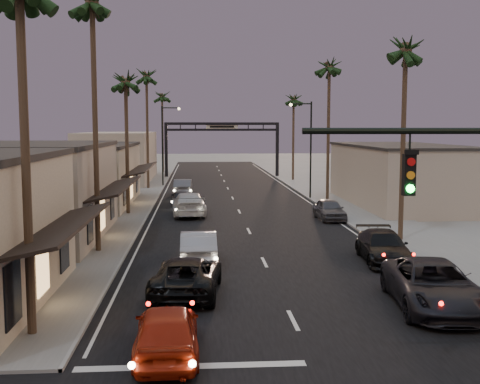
{
  "coord_description": "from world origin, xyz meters",
  "views": [
    {
      "loc": [
        -3.27,
        -10.07,
        6.7
      ],
      "look_at": [
        -0.54,
        28.43,
        2.5
      ],
      "focal_mm": 45.0,
      "sensor_mm": 36.0,
      "label": 1
    }
  ],
  "objects": [
    {
      "name": "curbside_near",
      "position": [
        5.39,
        11.02,
        0.87
      ],
      "size": [
        3.57,
        6.57,
        1.75
      ],
      "primitive_type": "imported",
      "rotation": [
        0.0,
        0.0,
        -0.11
      ],
      "color": "black",
      "rests_on": "ground"
    },
    {
      "name": "streetlight_right",
      "position": [
        6.92,
        45.0,
        5.33
      ],
      "size": [
        2.13,
        0.3,
        9.0
      ],
      "color": "black",
      "rests_on": "ground"
    },
    {
      "name": "oncoming_pickup",
      "position": [
        -3.72,
        13.58,
        0.76
      ],
      "size": [
        3.07,
        5.72,
        1.53
      ],
      "primitive_type": "imported",
      "rotation": [
        0.0,
        0.0,
        3.04
      ],
      "color": "black",
      "rests_on": "ground"
    },
    {
      "name": "palm_rc",
      "position": [
        8.6,
        64.0,
        10.47
      ],
      "size": [
        3.2,
        3.2,
        12.2
      ],
      "color": "#38281C",
      "rests_on": "ground"
    },
    {
      "name": "streetlight_left",
      "position": [
        -6.92,
        58.0,
        5.33
      ],
      "size": [
        2.13,
        0.3,
        9.0
      ],
      "color": "black",
      "rests_on": "ground"
    },
    {
      "name": "palm_ld",
      "position": [
        -8.6,
        55.0,
        12.42
      ],
      "size": [
        3.2,
        3.2,
        14.2
      ],
      "color": "#38281C",
      "rests_on": "ground"
    },
    {
      "name": "oncoming_grey_far",
      "position": [
        -4.71,
        48.72,
        0.8
      ],
      "size": [
        1.77,
        4.88,
        1.6
      ],
      "primitive_type": "imported",
      "rotation": [
        0.0,
        0.0,
        3.13
      ],
      "color": "#505155",
      "rests_on": "ground"
    },
    {
      "name": "palm_rb",
      "position": [
        8.6,
        44.0,
        12.42
      ],
      "size": [
        3.2,
        3.2,
        14.2
      ],
      "color": "#38281C",
      "rests_on": "ground"
    },
    {
      "name": "sidewalk_right",
      "position": [
        9.5,
        52.0,
        0.06
      ],
      "size": [
        5.0,
        92.0,
        0.12
      ],
      "primitive_type": "cube",
      "color": "slate",
      "rests_on": "ground"
    },
    {
      "name": "curbside_black",
      "position": [
        5.91,
        18.69,
        0.77
      ],
      "size": [
        2.57,
        5.44,
        1.53
      ],
      "primitive_type": "imported",
      "rotation": [
        0.0,
        0.0,
        -0.08
      ],
      "color": "black",
      "rests_on": "ground"
    },
    {
      "name": "storefront_dist",
      "position": [
        -13.0,
        65.0,
        3.0
      ],
      "size": [
        8.0,
        20.0,
        6.0
      ],
      "primitive_type": "cube",
      "color": "gray",
      "rests_on": "ground"
    },
    {
      "name": "palm_lc",
      "position": [
        -8.6,
        36.0,
        10.47
      ],
      "size": [
        3.2,
        3.2,
        12.2
      ],
      "color": "#38281C",
      "rests_on": "ground"
    },
    {
      "name": "storefront_far",
      "position": [
        -13.0,
        42.0,
        2.5
      ],
      "size": [
        8.0,
        16.0,
        5.0
      ],
      "primitive_type": "cube",
      "color": "tan",
      "rests_on": "ground"
    },
    {
      "name": "palm_far",
      "position": [
        -8.3,
        78.0,
        11.44
      ],
      "size": [
        3.2,
        3.2,
        13.2
      ],
      "color": "#38281C",
      "rests_on": "ground"
    },
    {
      "name": "oncoming_red",
      "position": [
        -4.2,
        7.0,
        0.79
      ],
      "size": [
        1.98,
        4.67,
        1.58
      ],
      "primitive_type": "imported",
      "rotation": [
        0.0,
        0.0,
        3.17
      ],
      "color": "#9B1F0B",
      "rests_on": "ground"
    },
    {
      "name": "oncoming_white",
      "position": [
        -3.96,
        35.21,
        0.88
      ],
      "size": [
        2.77,
        6.17,
        1.75
      ],
      "primitive_type": "imported",
      "rotation": [
        0.0,
        0.0,
        3.19
      ],
      "color": "#AFAFAF",
      "rests_on": "ground"
    },
    {
      "name": "curbside_grey",
      "position": [
        6.2,
        32.28,
        0.75
      ],
      "size": [
        1.91,
        4.47,
        1.5
      ],
      "primitive_type": "imported",
      "rotation": [
        0.0,
        0.0,
        0.03
      ],
      "color": "#414145",
      "rests_on": "ground"
    },
    {
      "name": "building_right",
      "position": [
        14.0,
        40.0,
        2.5
      ],
      "size": [
        8.0,
        18.0,
        5.0
      ],
      "primitive_type": "cube",
      "color": "gray",
      "rests_on": "ground"
    },
    {
      "name": "palm_ra",
      "position": [
        8.6,
        24.0,
        11.44
      ],
      "size": [
        3.2,
        3.2,
        13.2
      ],
      "color": "#38281C",
      "rests_on": "ground"
    },
    {
      "name": "oncoming_dgrey",
      "position": [
        -4.69,
        40.71,
        0.68
      ],
      "size": [
        1.93,
        4.11,
        1.36
      ],
      "primitive_type": "imported",
      "rotation": [
        0.0,
        0.0,
        3.22
      ],
      "color": "black",
      "rests_on": "ground"
    },
    {
      "name": "ground",
      "position": [
        0.0,
        40.0,
        0.0
      ],
      "size": [
        200.0,
        200.0,
        0.0
      ],
      "primitive_type": "plane",
      "color": "slate",
      "rests_on": "ground"
    },
    {
      "name": "arch",
      "position": [
        0.0,
        70.0,
        5.53
      ],
      "size": [
        15.2,
        0.4,
        7.27
      ],
      "color": "black",
      "rests_on": "ground"
    },
    {
      "name": "oncoming_silver",
      "position": [
        -3.26,
        19.08,
        0.81
      ],
      "size": [
        1.77,
        4.95,
        1.62
      ],
      "primitive_type": "imported",
      "rotation": [
        0.0,
        0.0,
        3.15
      ],
      "color": "gray",
      "rests_on": "ground"
    },
    {
      "name": "sidewalk_left",
      "position": [
        -9.5,
        52.0,
        0.06
      ],
      "size": [
        5.0,
        92.0,
        0.12
      ],
      "primitive_type": "cube",
      "color": "slate",
      "rests_on": "ground"
    },
    {
      "name": "road",
      "position": [
        0.0,
        45.0,
        0.0
      ],
      "size": [
        14.0,
        120.0,
        0.02
      ],
      "primitive_type": "cube",
      "color": "black",
      "rests_on": "ground"
    },
    {
      "name": "storefront_mid",
      "position": [
        -13.0,
        26.0,
        2.75
      ],
      "size": [
        8.0,
        14.0,
        5.5
      ],
      "primitive_type": "cube",
      "color": "gray",
      "rests_on": "ground"
    }
  ]
}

